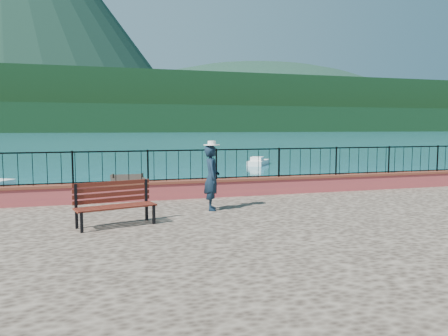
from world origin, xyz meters
TOP-DOWN VIEW (x-y plane):
  - ground at (0.00, 0.00)m, footprint 2000.00×2000.00m
  - parapet at (0.00, 3.70)m, footprint 28.00×0.46m
  - railing at (0.00, 3.70)m, footprint 27.00×0.05m
  - dock at (-2.00, 12.00)m, footprint 2.00×16.00m
  - far_forest at (0.00, 300.00)m, footprint 900.00×60.00m
  - foothills at (0.00, 360.00)m, footprint 900.00×120.00m
  - companion_hill at (220.00, 560.00)m, footprint 448.00×384.00m
  - park_bench at (-3.67, 0.32)m, footprint 1.90×1.03m
  - person at (-1.04, 1.56)m, footprint 0.55×0.72m
  - hat at (-1.04, 1.56)m, footprint 0.44×0.44m
  - boat_0 at (-2.98, 9.25)m, footprint 3.88×1.54m
  - boat_1 at (3.68, 11.63)m, footprint 4.13×2.11m
  - boat_5 at (10.54, 27.47)m, footprint 3.16×3.80m

SIDE VIEW (x-z plane):
  - ground at x=0.00m, z-range 0.00..0.00m
  - companion_hill at x=220.00m, z-range -90.00..90.00m
  - dock at x=-2.00m, z-range 0.00..0.30m
  - boat_0 at x=-2.98m, z-range 0.00..0.80m
  - boat_1 at x=3.68m, z-range 0.00..0.80m
  - boat_5 at x=10.54m, z-range 0.00..0.80m
  - parapet at x=0.00m, z-range 1.20..1.78m
  - park_bench at x=-3.67m, z-range 1.00..2.00m
  - person at x=-1.04m, z-range 1.20..2.97m
  - railing at x=0.00m, z-range 1.78..2.73m
  - hat at x=-1.04m, z-range 2.97..3.09m
  - far_forest at x=0.00m, z-range 0.00..18.00m
  - foothills at x=0.00m, z-range 0.00..44.00m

